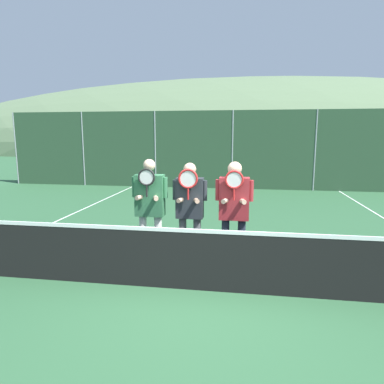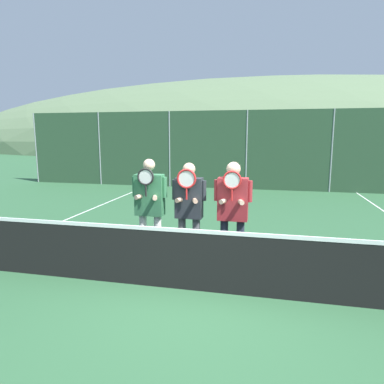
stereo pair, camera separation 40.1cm
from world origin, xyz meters
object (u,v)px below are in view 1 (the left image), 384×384
player_center_left (190,206)px  car_center (341,164)px  player_center_right (234,206)px  car_left_of_center (230,163)px  player_leftmost (150,204)px  car_far_left (128,161)px

player_center_left → car_center: size_ratio=0.42×
player_center_left → player_center_right: bearing=-4.5°
car_left_of_center → car_center: car_center is taller
player_leftmost → car_center: (6.05, 11.45, -0.18)m
car_far_left → player_center_right: bearing=-62.8°
car_center → player_center_left: bearing=-115.2°
player_leftmost → player_center_right: size_ratio=1.01×
player_center_left → player_leftmost: bearing=-174.1°
player_center_right → car_far_left: bearing=117.2°
car_far_left → car_left_of_center: 5.26m
player_center_left → car_center: 12.58m
car_center → player_center_right: bearing=-112.0°
player_center_right → car_far_left: (-5.86, 11.38, -0.17)m
player_leftmost → car_center: size_ratio=0.43×
player_center_right → car_left_of_center: bearing=93.0°
car_far_left → car_center: bearing=0.3°
player_center_right → car_left_of_center: size_ratio=0.40×
player_center_right → car_far_left: car_far_left is taller
car_left_of_center → car_center: (5.21, -0.17, 0.04)m
player_leftmost → car_center: 12.95m
player_center_left → car_left_of_center: player_center_left is taller
car_left_of_center → car_center: 5.22m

